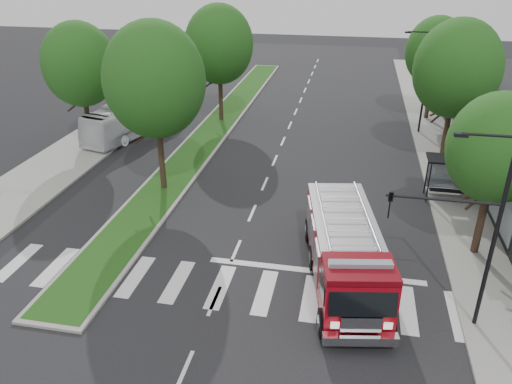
{
  "coord_description": "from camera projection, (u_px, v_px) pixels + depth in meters",
  "views": [
    {
      "loc": [
        5.03,
        -20.34,
        13.42
      ],
      "look_at": [
        0.4,
        3.09,
        1.8
      ],
      "focal_mm": 35.0,
      "sensor_mm": 36.0,
      "label": 1
    }
  ],
  "objects": [
    {
      "name": "bus_shelter",
      "position": [
        454.0,
        167.0,
        29.03
      ],
      "size": [
        3.2,
        1.6,
        2.61
      ],
      "color": "black",
      "rests_on": "ground"
    },
    {
      "name": "ground",
      "position": [
        236.0,
        251.0,
        24.69
      ],
      "size": [
        140.0,
        140.0,
        0.0
      ],
      "primitive_type": "plane",
      "color": "black",
      "rests_on": "ground"
    },
    {
      "name": "tree_median_near",
      "position": [
        155.0,
        80.0,
        28.04
      ],
      "size": [
        5.8,
        5.8,
        10.16
      ],
      "color": "black",
      "rests_on": "ground"
    },
    {
      "name": "streetlight_right_far",
      "position": [
        424.0,
        78.0,
        38.57
      ],
      "size": [
        2.11,
        0.2,
        8.0
      ],
      "color": "black",
      "rests_on": "ground"
    },
    {
      "name": "tree_median_far",
      "position": [
        219.0,
        44.0,
        40.54
      ],
      "size": [
        5.6,
        5.6,
        9.72
      ],
      "color": "black",
      "rests_on": "ground"
    },
    {
      "name": "tree_left_mid",
      "position": [
        80.0,
        65.0,
        35.02
      ],
      "size": [
        5.2,
        5.2,
        9.16
      ],
      "color": "black",
      "rests_on": "ground"
    },
    {
      "name": "fire_engine",
      "position": [
        345.0,
        252.0,
        21.79
      ],
      "size": [
        4.29,
        9.51,
        3.18
      ],
      "rotation": [
        0.0,
        0.0,
        0.18
      ],
      "color": "#67050D",
      "rests_on": "ground"
    },
    {
      "name": "tree_right_mid",
      "position": [
        457.0,
        69.0,
        32.2
      ],
      "size": [
        5.6,
        5.6,
        9.72
      ],
      "color": "black",
      "rests_on": "ground"
    },
    {
      "name": "median",
      "position": [
        215.0,
        127.0,
        41.58
      ],
      "size": [
        3.0,
        50.0,
        0.15
      ],
      "color": "gray",
      "rests_on": "ground"
    },
    {
      "name": "streetlight_right_near",
      "position": [
        472.0,
        221.0,
        17.88
      ],
      "size": [
        4.08,
        0.22,
        8.0
      ],
      "color": "black",
      "rests_on": "ground"
    },
    {
      "name": "sidewalk_right",
      "position": [
        466.0,
        186.0,
        31.3
      ],
      "size": [
        5.0,
        80.0,
        0.15
      ],
      "primitive_type": "cube",
      "color": "gray",
      "rests_on": "ground"
    },
    {
      "name": "city_bus",
      "position": [
        134.0,
        117.0,
        39.77
      ],
      "size": [
        4.74,
        10.38,
        2.82
      ],
      "primitive_type": "imported",
      "rotation": [
        0.0,
        0.0,
        -0.24
      ],
      "color": "silver",
      "rests_on": "ground"
    },
    {
      "name": "sidewalk_left",
      "position": [
        72.0,
        155.0,
        36.0
      ],
      "size": [
        5.0,
        80.0,
        0.15
      ],
      "primitive_type": "cube",
      "color": "gray",
      "rests_on": "ground"
    },
    {
      "name": "tree_right_near",
      "position": [
        497.0,
        149.0,
        22.04
      ],
      "size": [
        4.4,
        4.4,
        8.05
      ],
      "color": "black",
      "rests_on": "ground"
    },
    {
      "name": "tree_right_far",
      "position": [
        436.0,
        51.0,
        41.3
      ],
      "size": [
        5.0,
        5.0,
        8.73
      ],
      "color": "black",
      "rests_on": "ground"
    }
  ]
}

